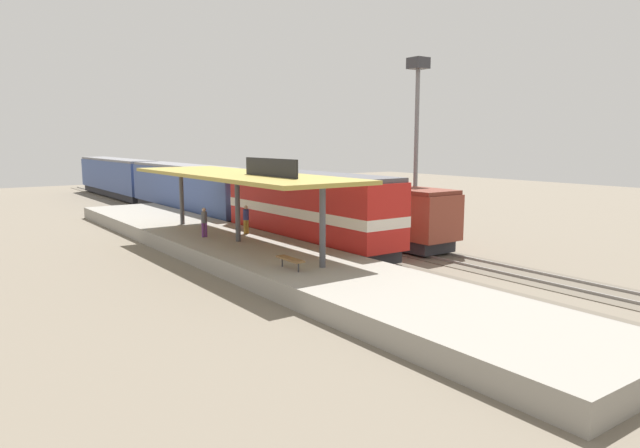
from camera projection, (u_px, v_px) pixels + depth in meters
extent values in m
plane|color=#706656|center=(333.00, 245.00, 35.51)|extent=(120.00, 120.00, 0.00)
cube|color=#5F5649|center=(306.00, 248.00, 34.35)|extent=(3.20, 110.00, 0.04)
cube|color=gray|center=(297.00, 248.00, 33.93)|extent=(0.10, 110.00, 0.16)
cube|color=gray|center=(316.00, 246.00, 34.76)|extent=(0.10, 110.00, 0.16)
cube|color=#5F5649|center=(364.00, 240.00, 37.01)|extent=(3.20, 110.00, 0.04)
cube|color=gray|center=(356.00, 240.00, 36.58)|extent=(0.10, 110.00, 0.16)
cube|color=gray|center=(373.00, 238.00, 37.42)|extent=(0.10, 110.00, 0.16)
cube|color=gray|center=(238.00, 249.00, 31.63)|extent=(6.00, 44.00, 0.90)
cylinder|color=#47474C|center=(323.00, 227.00, 24.88)|extent=(0.28, 0.28, 3.60)
cylinder|color=#47474C|center=(238.00, 209.00, 31.30)|extent=(0.28, 0.28, 3.60)
cylinder|color=#47474C|center=(182.00, 198.00, 37.73)|extent=(0.28, 0.28, 3.60)
cube|color=#A38E3D|center=(237.00, 175.00, 31.03)|extent=(5.20, 18.00, 0.20)
cube|color=black|center=(270.00, 167.00, 28.05)|extent=(0.12, 4.80, 0.90)
cylinder|color=#333338|center=(298.00, 267.00, 24.16)|extent=(0.07, 0.07, 0.42)
cylinder|color=#333338|center=(282.00, 262.00, 25.20)|extent=(0.07, 0.07, 0.42)
cube|color=brown|center=(290.00, 259.00, 24.64)|extent=(0.44, 1.70, 0.08)
cube|color=#28282D|center=(308.00, 240.00, 34.18)|extent=(2.60, 13.60, 0.70)
cube|color=red|center=(308.00, 206.00, 33.87)|extent=(2.90, 14.40, 3.50)
cube|color=#4C4C51|center=(307.00, 174.00, 33.59)|extent=(2.78, 14.11, 0.24)
cube|color=silver|center=(308.00, 210.00, 33.91)|extent=(2.93, 14.43, 0.56)
cube|color=#28282D|center=(189.00, 210.00, 48.63)|extent=(2.60, 19.20, 0.70)
cube|color=#384C84|center=(188.00, 187.00, 48.34)|extent=(2.90, 20.00, 3.30)
cube|color=slate|center=(188.00, 166.00, 48.08)|extent=(2.78, 19.60, 0.24)
cube|color=#28282D|center=(117.00, 192.00, 65.34)|extent=(2.60, 19.20, 0.70)
cube|color=#384C84|center=(117.00, 175.00, 65.05)|extent=(2.90, 20.00, 3.30)
cube|color=slate|center=(116.00, 160.00, 64.79)|extent=(2.78, 19.60, 0.24)
cube|color=#28282D|center=(374.00, 235.00, 36.15)|extent=(2.50, 11.20, 0.70)
cube|color=brown|center=(375.00, 209.00, 35.91)|extent=(2.80, 12.00, 2.60)
cube|color=maroon|center=(375.00, 187.00, 35.70)|extent=(2.69, 11.76, 0.24)
cylinder|color=slate|center=(416.00, 155.00, 37.00)|extent=(0.28, 0.28, 11.00)
cube|color=#333338|center=(418.00, 63.00, 36.14)|extent=(1.10, 1.10, 0.70)
cylinder|color=olive|center=(245.00, 227.00, 34.07)|extent=(0.16, 0.16, 0.84)
cylinder|color=olive|center=(247.00, 227.00, 34.18)|extent=(0.16, 0.16, 0.84)
cylinder|color=navy|center=(246.00, 215.00, 34.02)|extent=(0.34, 0.34, 0.64)
sphere|color=tan|center=(246.00, 207.00, 33.95)|extent=(0.23, 0.23, 0.23)
cylinder|color=#663375|center=(203.00, 230.00, 32.86)|extent=(0.16, 0.16, 0.84)
cylinder|color=#663375|center=(206.00, 230.00, 32.97)|extent=(0.16, 0.16, 0.84)
cylinder|color=#4C4C51|center=(204.00, 217.00, 32.81)|extent=(0.34, 0.34, 0.64)
sphere|color=tan|center=(204.00, 210.00, 32.74)|extent=(0.23, 0.23, 0.23)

